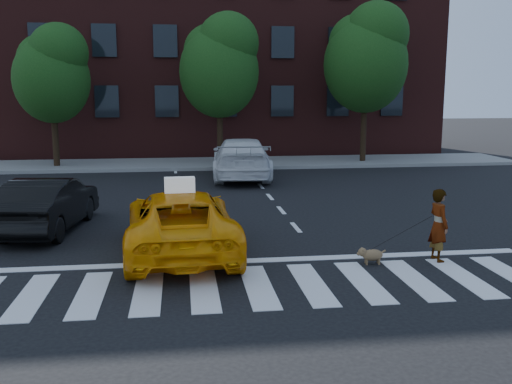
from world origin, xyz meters
TOP-DOWN VIEW (x-y plane):
  - ground at (0.00, 0.00)m, footprint 120.00×120.00m
  - crosswalk at (0.00, 0.00)m, footprint 13.00×2.40m
  - stop_line at (0.00, 1.60)m, footprint 12.00×0.30m
  - sidewalk_far at (0.00, 17.50)m, footprint 30.00×4.00m
  - building at (0.00, 25.00)m, footprint 26.00×10.00m
  - tree_left at (-6.97, 17.00)m, footprint 3.39×3.38m
  - tree_mid at (0.53, 17.00)m, footprint 3.69×3.69m
  - tree_right at (7.53, 17.00)m, footprint 4.00×4.00m
  - taxi at (-1.40, 2.50)m, footprint 2.53×5.10m
  - black_sedan at (-4.76, 4.93)m, footprint 1.98×4.36m
  - white_suv at (1.10, 13.14)m, footprint 2.73×5.83m
  - woman at (3.96, 1.10)m, footprint 0.42×0.60m
  - dog at (2.49, 1.06)m, footprint 0.61×0.27m
  - taxi_sign at (-1.40, 2.30)m, footprint 0.66×0.31m

SIDE VIEW (x-z plane):
  - ground at x=0.00m, z-range 0.00..0.00m
  - crosswalk at x=0.00m, z-range 0.00..0.01m
  - stop_line at x=0.00m, z-range 0.00..0.01m
  - sidewalk_far at x=0.00m, z-range 0.00..0.15m
  - dog at x=2.49m, z-range 0.03..0.38m
  - black_sedan at x=-4.76m, z-range 0.00..1.39m
  - taxi at x=-1.40m, z-range 0.00..1.39m
  - woman at x=3.96m, z-range 0.00..1.54m
  - white_suv at x=1.10m, z-range 0.00..1.65m
  - taxi_sign at x=-1.40m, z-range 1.39..1.71m
  - tree_left at x=-6.97m, z-range 1.19..7.69m
  - tree_mid at x=0.53m, z-range 1.30..8.40m
  - tree_right at x=7.53m, z-range 1.41..9.11m
  - building at x=0.00m, z-range 0.00..12.00m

